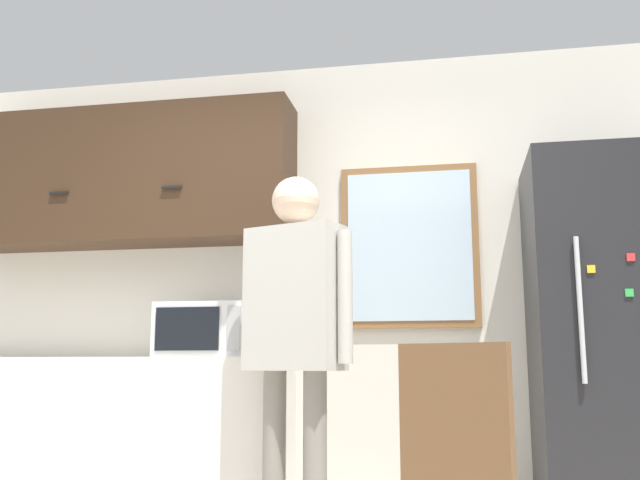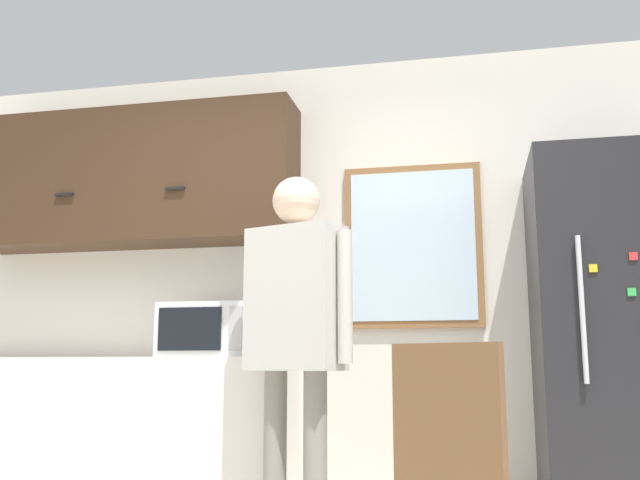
{
  "view_description": "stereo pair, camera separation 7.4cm",
  "coord_description": "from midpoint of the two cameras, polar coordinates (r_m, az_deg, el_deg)",
  "views": [
    {
      "loc": [
        0.77,
        -2.14,
        0.86
      ],
      "look_at": [
        0.16,
        1.11,
        1.44
      ],
      "focal_mm": 40.0,
      "sensor_mm": 36.0,
      "label": 1
    },
    {
      "loc": [
        0.85,
        -2.12,
        0.86
      ],
      "look_at": [
        0.16,
        1.11,
        1.44
      ],
      "focal_mm": 40.0,
      "sensor_mm": 36.0,
      "label": 2
    }
  ],
  "objects": [
    {
      "name": "counter",
      "position": [
        4.34,
        -15.89,
        -14.99
      ],
      "size": [
        2.04,
        0.63,
        0.9
      ],
      "color": "silver",
      "rests_on": "ground_plane"
    },
    {
      "name": "upper_cabinets",
      "position": [
        4.58,
        -14.19,
        4.77
      ],
      "size": [
        2.04,
        0.38,
        0.84
      ],
      "color": "#3D2819"
    },
    {
      "name": "microwave",
      "position": [
        4.03,
        -8.15,
        -7.18
      ],
      "size": [
        0.5,
        0.42,
        0.29
      ],
      "color": "white",
      "rests_on": "counter"
    },
    {
      "name": "refrigerator",
      "position": [
        3.85,
        23.34,
        -7.69
      ],
      "size": [
        0.79,
        0.74,
        1.91
      ],
      "color": "#232326",
      "rests_on": "ground_plane"
    },
    {
      "name": "window",
      "position": [
        4.2,
        7.93,
        -0.44
      ],
      "size": [
        0.8,
        0.05,
        0.96
      ],
      "color": "olive"
    },
    {
      "name": "chair",
      "position": [
        2.4,
        12.44,
        -17.96
      ],
      "size": [
        0.54,
        0.54,
        0.92
      ],
      "rotation": [
        0.0,
        0.0,
        2.69
      ],
      "color": "brown",
      "rests_on": "ground_plane"
    },
    {
      "name": "person",
      "position": [
        3.42,
        -1.34,
        -6.04
      ],
      "size": [
        0.58,
        0.36,
        1.77
      ],
      "rotation": [
        0.0,
        0.0,
        -0.34
      ],
      "color": "gray",
      "rests_on": "ground_plane"
    },
    {
      "name": "back_wall",
      "position": [
        4.28,
        1.04,
        -3.35
      ],
      "size": [
        6.0,
        0.06,
        2.7
      ],
      "color": "silver",
      "rests_on": "ground_plane"
    }
  ]
}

